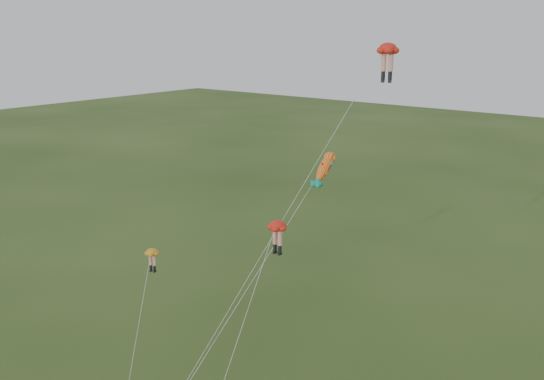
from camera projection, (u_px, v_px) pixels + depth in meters
The scene contains 4 objects.
legs_kite_red_high at pixel (384, 58), 38.20m from camera, with size 9.10×12.83×22.92m.
legs_kite_red_mid at pixel (276, 231), 38.58m from camera, with size 1.71×6.37×11.97m.
legs_kite_yellow at pixel (151, 259), 41.40m from camera, with size 1.96×4.64×9.23m.
fish_kite at pixel (324, 168), 42.84m from camera, with size 3.68×14.07×15.48m.
Camera 1 is at (25.41, -24.14, 23.89)m, focal length 40.00 mm.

